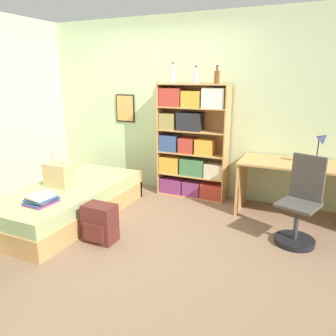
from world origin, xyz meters
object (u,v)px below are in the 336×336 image
at_px(handbag, 59,174).
at_px(bottle_clear, 217,77).
at_px(bottle_green, 173,75).
at_px(desk_chair, 299,215).
at_px(bookcase, 190,144).
at_px(desk, 294,178).
at_px(bottle_brown, 196,77).
at_px(desk_lamp, 322,143).
at_px(book_stack_on_bed, 41,199).
at_px(backpack, 100,223).

relative_size(handbag, bottle_clear, 1.90).
bearing_deg(bottle_green, desk_chair, -25.92).
xyz_separation_m(handbag, bottle_green, (0.94, 1.42, 1.20)).
bearing_deg(bookcase, bottle_clear, -0.21).
bearing_deg(desk, bottle_brown, 171.64).
bearing_deg(handbag, bottle_brown, 47.58).
relative_size(desk, desk_lamp, 3.22).
height_order(bottle_brown, bottle_clear, bottle_clear).
height_order(bookcase, bottle_brown, bottle_brown).
xyz_separation_m(bottle_clear, desk, (1.10, -0.17, -1.23)).
height_order(bottle_clear, desk_lamp, bottle_clear).
bearing_deg(handbag, bottle_green, 56.34).
bearing_deg(book_stack_on_bed, handbag, 112.49).
distance_m(handbag, desk, 2.97).
relative_size(bookcase, desk, 1.22).
xyz_separation_m(book_stack_on_bed, bottle_brown, (1.07, 1.95, 1.29)).
relative_size(handbag, desk_lamp, 1.09).
distance_m(handbag, bottle_green, 2.08).
height_order(desk_chair, backpack, desk_chair).
height_order(handbag, desk_chair, desk_chair).
height_order(bottle_brown, backpack, bottle_brown).
bearing_deg(book_stack_on_bed, bottle_clear, 54.21).
bearing_deg(desk, bottle_clear, 171.32).
relative_size(bottle_brown, desk_lamp, 0.56).
height_order(bottle_brown, desk_lamp, bottle_brown).
bearing_deg(bottle_green, book_stack_on_bed, -110.20).
relative_size(book_stack_on_bed, desk, 0.27).
height_order(bottle_green, desk, bottle_green).
bearing_deg(desk, desk_lamp, 0.03).
distance_m(bottle_brown, desk_chair, 2.28).
distance_m(bottle_brown, bottle_clear, 0.31).
height_order(handbag, desk_lamp, desk_lamp).
relative_size(book_stack_on_bed, bottle_green, 1.25).
xyz_separation_m(bookcase, bottle_green, (-0.30, 0.04, 0.97)).
xyz_separation_m(bottle_green, desk_chair, (1.88, -0.92, -1.44)).
height_order(handbag, backpack, handbag).
xyz_separation_m(bottle_brown, desk, (1.42, -0.21, -1.23)).
relative_size(bookcase, bottle_green, 5.73).
distance_m(bookcase, desk_chair, 1.87).
distance_m(handbag, desk_chair, 2.88).
distance_m(book_stack_on_bed, bottle_green, 2.46).
xyz_separation_m(bottle_brown, backpack, (-0.43, -1.78, -1.53)).
height_order(desk, backpack, desk).
relative_size(handbag, bookcase, 0.28).
relative_size(bottle_green, bottle_brown, 1.22).
bearing_deg(desk_lamp, bottle_brown, 172.93).
bearing_deg(desk_chair, handbag, -169.96).
bearing_deg(backpack, bottle_clear, 66.92).
relative_size(bottle_brown, backpack, 0.56).
xyz_separation_m(desk_lamp, backpack, (-2.11, -1.57, -0.78)).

